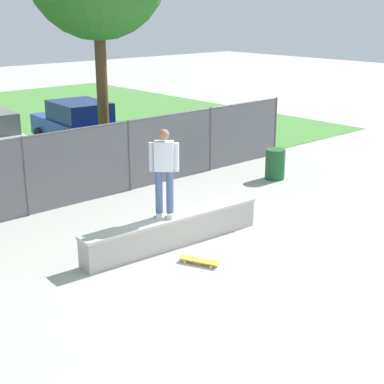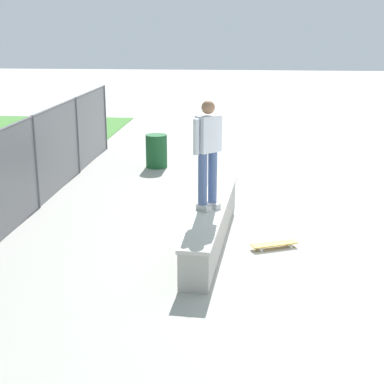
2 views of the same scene
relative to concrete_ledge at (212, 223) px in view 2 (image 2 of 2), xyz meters
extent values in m
plane|color=#ADAAA3|center=(0.07, -1.91, -0.32)|extent=(80.00, 80.00, 0.00)
cube|color=#A8A59E|center=(0.00, 0.00, -0.03)|extent=(4.17, 0.73, 0.58)
cube|color=beige|center=(0.00, 0.00, 0.29)|extent=(4.21, 0.77, 0.06)
cube|color=beige|center=(-0.11, -0.03, 0.37)|extent=(0.26, 0.26, 0.10)
cube|color=beige|center=(-0.27, 0.12, 0.37)|extent=(0.26, 0.26, 0.10)
cylinder|color=#475B89|center=(-0.09, -0.01, 0.86)|extent=(0.15, 0.15, 0.88)
cylinder|color=#475B89|center=(-0.25, 0.15, 0.86)|extent=(0.15, 0.15, 0.88)
cube|color=silver|center=(-0.17, 0.07, 1.60)|extent=(0.42, 0.42, 0.60)
cylinder|color=silver|center=(0.01, -0.11, 1.58)|extent=(0.10, 0.10, 0.58)
cylinder|color=silver|center=(-0.34, 0.24, 1.58)|extent=(0.10, 0.10, 0.58)
sphere|color=#9E7051|center=(-0.17, 0.07, 2.03)|extent=(0.22, 0.22, 0.22)
cube|color=gold|center=(-0.25, -1.07, -0.24)|extent=(0.50, 0.81, 0.02)
cube|color=#B2B2B7|center=(-0.35, -0.82, -0.26)|extent=(0.15, 0.11, 0.02)
cube|color=#B2B2B7|center=(-0.14, -1.32, -0.26)|extent=(0.15, 0.11, 0.02)
cylinder|color=silver|center=(-0.28, -0.78, -0.29)|extent=(0.05, 0.06, 0.05)
cylinder|color=silver|center=(-0.43, -0.85, -0.29)|extent=(0.05, 0.06, 0.05)
cylinder|color=silver|center=(-0.06, -1.28, -0.29)|extent=(0.05, 0.06, 0.05)
cylinder|color=silver|center=(-0.22, -1.35, -0.29)|extent=(0.05, 0.06, 0.05)
cylinder|color=#4C4C51|center=(1.56, 3.65, 0.63)|extent=(0.07, 0.07, 1.91)
cylinder|color=#4C4C51|center=(4.53, 3.65, 0.63)|extent=(0.07, 0.07, 1.91)
cylinder|color=#4C4C51|center=(7.50, 3.65, 0.63)|extent=(0.07, 0.07, 1.91)
cylinder|color=#4C4C51|center=(0.07, 3.65, 1.56)|extent=(14.86, 0.05, 0.05)
cube|color=slate|center=(0.07, 3.65, 0.63)|extent=(14.86, 0.01, 1.91)
cylinder|color=#1E592D|center=(5.31, 1.77, 0.11)|extent=(0.56, 0.56, 0.87)
camera|label=1|loc=(-7.16, -8.54, 4.40)|focal=54.17mm
camera|label=2|loc=(-9.39, -0.51, 3.29)|focal=53.90mm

